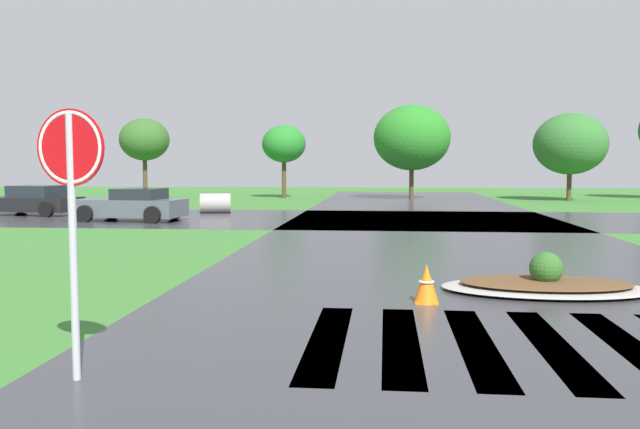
{
  "coord_description": "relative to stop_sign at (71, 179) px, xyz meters",
  "views": [
    {
      "loc": [
        -1.55,
        -2.08,
        2.16
      ],
      "look_at": [
        -2.96,
        12.06,
        1.08
      ],
      "focal_mm": 36.75,
      "sensor_mm": 36.0,
      "label": 1
    }
  ],
  "objects": [
    {
      "name": "car_dark_suv",
      "position": [
        -11.99,
        20.61,
        -1.42
      ],
      "size": [
        4.14,
        2.52,
        1.27
      ],
      "rotation": [
        0.0,
        0.0,
        3.01
      ],
      "color": "black",
      "rests_on": "ground"
    },
    {
      "name": "asphalt_cross_road",
      "position": [
        4.63,
        19.82,
        -2.02
      ],
      "size": [
        90.0,
        9.43,
        0.01
      ],
      "primitive_type": "cube",
      "color": "#35353A",
      "rests_on": "ground"
    },
    {
      "name": "traffic_cone",
      "position": [
        3.73,
        4.05,
        -1.72
      ],
      "size": [
        0.39,
        0.39,
        0.62
      ],
      "color": "orange",
      "rests_on": "ground"
    },
    {
      "name": "median_island",
      "position": [
        5.82,
        5.21,
        -1.89
      ],
      "size": [
        3.52,
        1.95,
        0.68
      ],
      "color": "#9E9B93",
      "rests_on": "ground"
    },
    {
      "name": "background_treeline",
      "position": [
        10.05,
        35.52,
        1.78
      ],
      "size": [
        46.57,
        6.81,
        6.1
      ],
      "color": "#4C3823",
      "rests_on": "ground"
    },
    {
      "name": "asphalt_roadway",
      "position": [
        4.63,
        5.91,
        -2.02
      ],
      "size": [
        10.48,
        80.0,
        0.01
      ],
      "primitive_type": "cube",
      "color": "#35353A",
      "rests_on": "ground"
    },
    {
      "name": "crosswalk_stripes",
      "position": [
        4.63,
        1.76,
        -2.02
      ],
      "size": [
        4.95,
        3.57,
        0.01
      ],
      "color": "white",
      "rests_on": "ground"
    },
    {
      "name": "stop_sign",
      "position": [
        0.0,
        0.0,
        0.0
      ],
      "size": [
        0.75,
        0.17,
        2.71
      ],
      "rotation": [
        0.0,
        0.0,
        -0.18
      ],
      "color": "#B2B5BA",
      "rests_on": "ground"
    },
    {
      "name": "drainage_pipe_stack",
      "position": [
        -4.51,
        22.55,
        -1.58
      ],
      "size": [
        1.51,
        1.17,
        0.87
      ],
      "color": "#9E9B93",
      "rests_on": "ground"
    },
    {
      "name": "car_silver_hatch",
      "position": [
        -6.64,
        18.18,
        -1.43
      ],
      "size": [
        4.23,
        2.46,
        1.25
      ],
      "rotation": [
        0.0,
        0.0,
        3.03
      ],
      "color": "#4C545B",
      "rests_on": "ground"
    }
  ]
}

